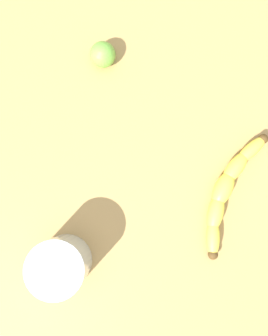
% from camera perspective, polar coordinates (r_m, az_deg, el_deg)
% --- Properties ---
extents(wooden_tabletop, '(1.20, 1.20, 0.03)m').
position_cam_1_polar(wooden_tabletop, '(0.64, 1.64, -4.62)').
color(wooden_tabletop, tan).
rests_on(wooden_tabletop, ground).
extents(banana, '(0.24, 0.09, 0.03)m').
position_cam_1_polar(banana, '(0.63, 15.24, -3.65)').
color(banana, '#F3E446').
rests_on(banana, wooden_tabletop).
extents(smoothie_glass, '(0.09, 0.09, 0.10)m').
position_cam_1_polar(smoothie_glass, '(0.60, -12.10, -15.48)').
color(smoothie_glass, silver).
rests_on(smoothie_glass, wooden_tabletop).
extents(lime_fruit, '(0.05, 0.05, 0.05)m').
position_cam_1_polar(lime_fruit, '(0.66, -5.22, 18.23)').
color(lime_fruit, '#75C142').
rests_on(lime_fruit, wooden_tabletop).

